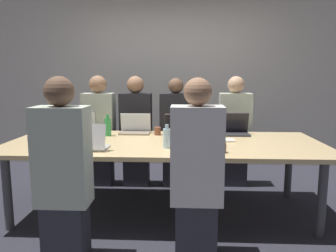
{
  "coord_description": "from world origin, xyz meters",
  "views": [
    {
      "loc": [
        0.21,
        -3.29,
        1.43
      ],
      "look_at": [
        0.04,
        0.1,
        0.9
      ],
      "focal_mm": 35.0,
      "sensor_mm": 36.0,
      "label": 1
    }
  ],
  "objects_px": {
    "stapler": "(203,144)",
    "person_near_midright": "(197,173)",
    "bottle_far_midleft": "(108,127)",
    "laptop_far_center": "(178,129)",
    "cup_far_center": "(158,131)",
    "laptop_far_left": "(82,127)",
    "person_near_left": "(63,173)",
    "laptop_far_midleft": "(135,128)",
    "cup_far_left": "(103,131)",
    "laptop_far_right": "(233,128)",
    "bottle_near_midright": "(167,138)",
    "cup_near_left": "(61,143)",
    "person_far_center": "(176,135)",
    "laptop_near_midright": "(194,144)",
    "laptop_near_left": "(88,142)",
    "person_far_midleft": "(136,133)",
    "person_far_left": "(99,132)",
    "cup_far_right": "(211,130)",
    "cup_near_midright": "(222,148)",
    "person_far_right": "(235,133)"
  },
  "relations": [
    {
      "from": "cup_near_left",
      "to": "cup_far_right",
      "type": "distance_m",
      "value": 1.66
    },
    {
      "from": "laptop_far_midleft",
      "to": "cup_far_left",
      "type": "xyz_separation_m",
      "value": [
        -0.36,
        -0.12,
        -0.03
      ]
    },
    {
      "from": "laptop_near_midright",
      "to": "stapler",
      "type": "xyz_separation_m",
      "value": [
        0.09,
        0.25,
        -0.05
      ]
    },
    {
      "from": "cup_far_center",
      "to": "person_far_left",
      "type": "distance_m",
      "value": 0.93
    },
    {
      "from": "cup_far_center",
      "to": "laptop_far_midleft",
      "type": "height_order",
      "value": "laptop_far_midleft"
    },
    {
      "from": "stapler",
      "to": "person_near_midright",
      "type": "bearing_deg",
      "value": -128.53
    },
    {
      "from": "cup_far_right",
      "to": "cup_far_center",
      "type": "bearing_deg",
      "value": -174.48
    },
    {
      "from": "cup_near_left",
      "to": "person_far_midleft",
      "type": "bearing_deg",
      "value": 66.28
    },
    {
      "from": "bottle_far_midleft",
      "to": "laptop_far_center",
      "type": "bearing_deg",
      "value": 9.38
    },
    {
      "from": "person_near_midright",
      "to": "cup_far_left",
      "type": "xyz_separation_m",
      "value": [
        -1.04,
        1.22,
        0.11
      ]
    },
    {
      "from": "person_far_midleft",
      "to": "stapler",
      "type": "distance_m",
      "value": 1.34
    },
    {
      "from": "person_near_left",
      "to": "stapler",
      "type": "xyz_separation_m",
      "value": [
        1.1,
        0.73,
        0.08
      ]
    },
    {
      "from": "laptop_near_left",
      "to": "laptop_near_midright",
      "type": "height_order",
      "value": "laptop_near_midright"
    },
    {
      "from": "laptop_near_left",
      "to": "cup_far_right",
      "type": "distance_m",
      "value": 1.46
    },
    {
      "from": "laptop_near_left",
      "to": "bottle_far_midleft",
      "type": "xyz_separation_m",
      "value": [
        0.02,
        0.71,
        0.03
      ]
    },
    {
      "from": "laptop_far_right",
      "to": "person_far_left",
      "type": "distance_m",
      "value": 1.72
    },
    {
      "from": "laptop_far_midleft",
      "to": "laptop_far_left",
      "type": "xyz_separation_m",
      "value": [
        -0.62,
        -0.07,
        0.01
      ]
    },
    {
      "from": "laptop_far_center",
      "to": "person_far_midleft",
      "type": "distance_m",
      "value": 0.71
    },
    {
      "from": "laptop_far_right",
      "to": "person_far_midleft",
      "type": "bearing_deg",
      "value": 161.66
    },
    {
      "from": "bottle_near_midright",
      "to": "person_far_midleft",
      "type": "height_order",
      "value": "person_far_midleft"
    },
    {
      "from": "cup_far_right",
      "to": "person_far_left",
      "type": "relative_size",
      "value": 0.07
    },
    {
      "from": "cup_far_left",
      "to": "person_far_midleft",
      "type": "bearing_deg",
      "value": 57.54
    },
    {
      "from": "person_far_center",
      "to": "bottle_near_midright",
      "type": "xyz_separation_m",
      "value": [
        -0.05,
        -1.15,
        0.18
      ]
    },
    {
      "from": "laptop_far_center",
      "to": "bottle_near_midright",
      "type": "xyz_separation_m",
      "value": [
        -0.09,
        -0.72,
        0.03
      ]
    },
    {
      "from": "laptop_far_center",
      "to": "laptop_near_midright",
      "type": "height_order",
      "value": "laptop_near_midright"
    },
    {
      "from": "laptop_far_midleft",
      "to": "person_far_left",
      "type": "xyz_separation_m",
      "value": [
        -0.53,
        0.37,
        -0.12
      ]
    },
    {
      "from": "laptop_near_left",
      "to": "person_far_left",
      "type": "distance_m",
      "value": 1.29
    },
    {
      "from": "cup_near_left",
      "to": "laptop_near_midright",
      "type": "relative_size",
      "value": 0.32
    },
    {
      "from": "laptop_far_right",
      "to": "cup_near_left",
      "type": "bearing_deg",
      "value": -154.76
    },
    {
      "from": "cup_far_center",
      "to": "stapler",
      "type": "xyz_separation_m",
      "value": [
        0.48,
        -0.59,
        -0.02
      ]
    },
    {
      "from": "laptop_near_left",
      "to": "stapler",
      "type": "relative_size",
      "value": 2.28
    },
    {
      "from": "laptop_far_right",
      "to": "bottle_near_midright",
      "type": "xyz_separation_m",
      "value": [
        -0.73,
        -0.75,
        0.03
      ]
    },
    {
      "from": "person_far_midleft",
      "to": "person_far_left",
      "type": "xyz_separation_m",
      "value": [
        -0.48,
        -0.0,
        0.01
      ]
    },
    {
      "from": "person_far_center",
      "to": "stapler",
      "type": "height_order",
      "value": "person_far_center"
    },
    {
      "from": "laptop_far_left",
      "to": "cup_near_left",
      "type": "bearing_deg",
      "value": -87.01
    },
    {
      "from": "cup_near_left",
      "to": "cup_far_right",
      "type": "relative_size",
      "value": 1.04
    },
    {
      "from": "laptop_near_midright",
      "to": "stapler",
      "type": "relative_size",
      "value": 2.06
    },
    {
      "from": "laptop_near_left",
      "to": "laptop_far_right",
      "type": "relative_size",
      "value": 0.98
    },
    {
      "from": "laptop_near_left",
      "to": "bottle_near_midright",
      "type": "height_order",
      "value": "laptop_near_left"
    },
    {
      "from": "person_far_center",
      "to": "laptop_near_midright",
      "type": "xyz_separation_m",
      "value": [
        0.2,
        -1.32,
        0.16
      ]
    },
    {
      "from": "person_near_midright",
      "to": "cup_near_midright",
      "type": "height_order",
      "value": "person_near_midright"
    },
    {
      "from": "person_near_midright",
      "to": "laptop_far_midleft",
      "type": "height_order",
      "value": "person_near_midright"
    },
    {
      "from": "cup_far_center",
      "to": "laptop_far_left",
      "type": "height_order",
      "value": "laptop_far_left"
    },
    {
      "from": "laptop_far_left",
      "to": "cup_far_right",
      "type": "bearing_deg",
      "value": 1.04
    },
    {
      "from": "laptop_far_right",
      "to": "laptop_far_left",
      "type": "bearing_deg",
      "value": -178.42
    },
    {
      "from": "person_near_left",
      "to": "cup_far_right",
      "type": "height_order",
      "value": "person_near_left"
    },
    {
      "from": "laptop_far_center",
      "to": "laptop_far_midleft",
      "type": "relative_size",
      "value": 0.86
    },
    {
      "from": "laptop_near_left",
      "to": "person_near_left",
      "type": "distance_m",
      "value": 0.55
    },
    {
      "from": "person_far_right",
      "to": "stapler",
      "type": "distance_m",
      "value": 1.23
    },
    {
      "from": "person_near_left",
      "to": "laptop_near_midright",
      "type": "xyz_separation_m",
      "value": [
        1.01,
        0.48,
        0.13
      ]
    }
  ]
}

